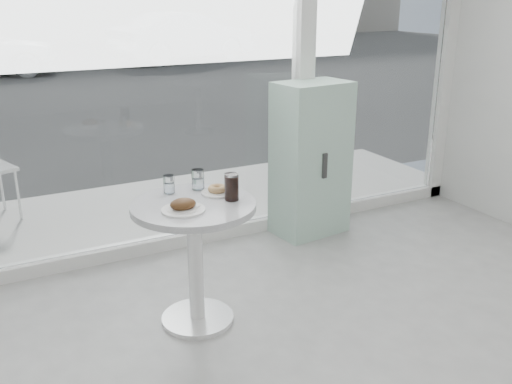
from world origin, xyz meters
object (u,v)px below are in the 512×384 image
mint_cabinet (311,160)px  cola_glass (232,187)px  plate_fritter (184,206)px  water_tumbler_a (169,185)px  car_silver (183,37)px  plate_donut (217,191)px  main_table (195,238)px  water_tumbler_b (198,181)px

mint_cabinet → cola_glass: size_ratio=7.91×
plate_fritter → water_tumbler_a: bearing=85.0°
car_silver → plate_donut: 14.16m
cola_glass → plate_donut: bearing=102.0°
main_table → plate_fritter: bearing=-135.0°
main_table → car_silver: bearing=69.8°
car_silver → plate_fritter: 14.42m
main_table → plate_fritter: size_ratio=3.18×
plate_donut → water_tumbler_b: 0.15m
plate_fritter → plate_donut: bearing=32.0°
water_tumbler_b → cola_glass: bearing=-69.6°
water_tumbler_b → plate_fritter: bearing=-124.1°
water_tumbler_b → water_tumbler_a: bearing=175.2°
car_silver → plate_donut: size_ratio=22.05×
mint_cabinet → car_silver: (3.57, 12.55, 0.08)m
plate_donut → water_tumbler_a: water_tumbler_a is taller
plate_fritter → water_tumbler_a: water_tumbler_a is taller
water_tumbler_a → cola_glass: (0.28, -0.29, 0.03)m
mint_cabinet → water_tumbler_a: 1.57m
main_table → water_tumbler_a: (-0.06, 0.23, 0.27)m
car_silver → main_table: bearing=144.8°
car_silver → water_tumbler_a: (-4.99, -13.20, 0.11)m
mint_cabinet → water_tumbler_a: (-1.42, -0.65, 0.19)m
mint_cabinet → cola_glass: 1.49m
main_table → water_tumbler_a: size_ratio=7.04×
water_tumbler_b → plate_donut: bearing=-61.5°
car_silver → plate_fritter: size_ratio=17.68×
mint_cabinet → water_tumbler_a: mint_cabinet is taller
water_tumbler_b → cola_glass: cola_glass is taller
plate_fritter → water_tumbler_b: 0.37m
plate_donut → cola_glass: cola_glass is taller
mint_cabinet → water_tumbler_b: (-1.24, -0.67, 0.20)m
water_tumbler_b → car_silver: bearing=70.0°
mint_cabinet → water_tumbler_a: bearing=-162.4°
main_table → plate_donut: bearing=23.9°
mint_cabinet → plate_fritter: (-1.45, -0.97, 0.17)m
water_tumbler_a → cola_glass: bearing=-45.6°
mint_cabinet → plate_donut: (-1.17, -0.80, 0.16)m
car_silver → plate_donut: bearing=145.3°
plate_fritter → cola_glass: (0.31, 0.04, 0.05)m
water_tumbler_b → cola_glass: (0.10, -0.27, 0.02)m
car_silver → water_tumbler_a: bearing=144.2°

